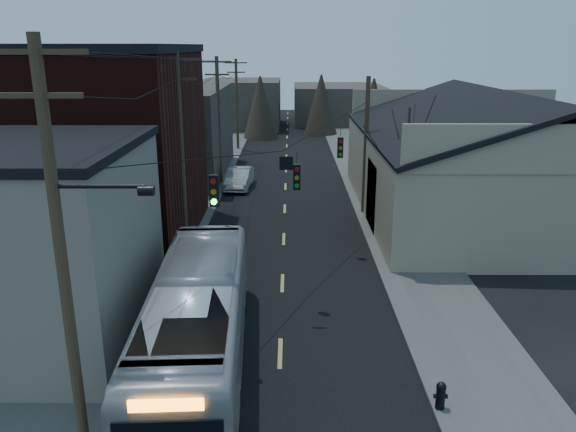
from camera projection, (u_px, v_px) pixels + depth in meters
The scene contains 14 objects.
road_surface at pixel (285, 193), 40.48m from camera, with size 9.00×110.00×0.02m, color black.
sidewalk_left at pixel (195, 193), 40.48m from camera, with size 4.00×110.00×0.12m, color #474744.
sidewalk_right at pixel (375, 193), 40.44m from camera, with size 4.00×110.00×0.12m, color #474744.
building_clapboard at pixel (20, 248), 19.40m from camera, with size 8.00×8.00×7.00m, color slate.
building_brick at pixel (94, 149), 29.49m from camera, with size 10.00×12.00×10.00m, color black.
building_left_far at pixel (168, 133), 45.23m from camera, with size 9.00×14.00×7.00m, color #38322D.
warehouse at pixel (493, 172), 34.87m from camera, with size 16.16×20.60×7.73m.
building_far_left at pixel (241, 103), 73.11m from camera, with size 10.00×12.00×6.00m, color #38322D.
building_far_right at pixel (338, 104), 78.00m from camera, with size 12.00×14.00×5.00m, color #38322D.
bare_tree at pixel (406, 175), 29.84m from camera, with size 0.40×0.40×7.20m, color black.
utility_lines at pixel (232, 138), 33.44m from camera, with size 11.24×45.28×10.50m.
bus at pixel (198, 322), 18.10m from camera, with size 2.83×12.09×3.37m, color #ADB1B9.
parked_car at pixel (239, 178), 41.75m from camera, with size 1.62×4.65×1.53m, color #B7BBBF.
fire_hydrant at pixel (441, 394), 16.20m from camera, with size 0.39×0.29×0.85m.
Camera 1 is at (0.33, -9.20, 10.22)m, focal length 35.00 mm.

